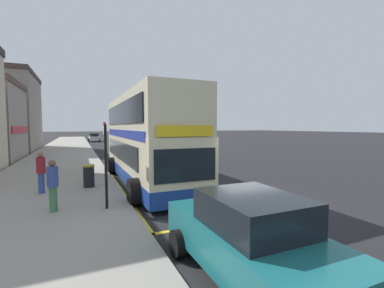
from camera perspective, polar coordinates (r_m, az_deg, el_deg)
The scene contains 10 objects.
ground_plane at distance 40.61m, azimuth -15.61°, elevation -0.39°, with size 260.00×260.00×0.00m, color black.
pavement_near at distance 40.23m, azimuth -25.53°, elevation -0.55°, with size 6.00×76.00×0.14m, color gray.
double_decker_bus at distance 13.76m, azimuth -10.16°, elevation 0.43°, with size 3.18×11.12×4.40m.
bus_bay_markings at distance 14.23m, azimuth -10.76°, elevation -7.83°, with size 2.85×14.11×0.01m.
bus_stop_sign at distance 9.14m, azimuth -18.29°, elevation -3.02°, with size 0.09×0.51×2.86m.
parked_car_teal_far at distance 5.27m, azimuth 12.50°, elevation -19.26°, with size 2.09×4.20×1.62m.
parked_car_silver_distant at distance 53.47m, azimuth -20.54°, elevation 1.34°, with size 2.09×4.20×1.62m.
pedestrian_waiting_near_sign at distance 9.52m, azimuth -28.06°, elevation -7.62°, with size 0.34×0.34×1.67m.
pedestrian_further_back at distance 12.34m, azimuth -30.03°, elevation -5.06°, with size 0.34×0.34×1.70m.
litter_bin at distance 12.74m, azimuth -21.55°, elevation -6.46°, with size 0.49×0.49×1.01m.
Camera 1 is at (-5.66, -8.11, 2.85)m, focal length 24.50 mm.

